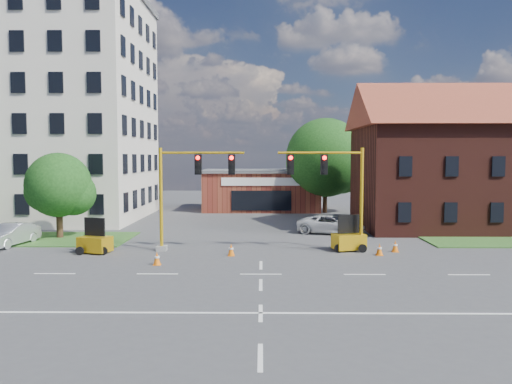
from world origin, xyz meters
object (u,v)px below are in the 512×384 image
at_px(signal_mast_east, 334,186).
at_px(trailer_east, 349,240).
at_px(signal_mast_west, 188,186).
at_px(pickup_white, 331,224).
at_px(trailer_west, 95,243).

distance_m(signal_mast_east, trailer_east, 3.41).
height_order(signal_mast_west, pickup_white, signal_mast_west).
bearing_deg(pickup_white, signal_mast_west, 143.72).
height_order(signal_mast_west, trailer_west, signal_mast_west).
relative_size(signal_mast_east, pickup_white, 1.25).
height_order(signal_mast_west, trailer_east, signal_mast_west).
bearing_deg(trailer_west, pickup_white, 45.37).
bearing_deg(trailer_east, trailer_west, 167.50).
relative_size(signal_mast_west, pickup_white, 1.25).
height_order(signal_mast_east, trailer_east, signal_mast_east).
relative_size(signal_mast_west, trailer_west, 3.05).
bearing_deg(pickup_white, signal_mast_east, -168.92).
bearing_deg(trailer_west, signal_mast_west, 26.35).
relative_size(signal_mast_west, signal_mast_east, 1.00).
height_order(trailer_west, trailer_east, trailer_east).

